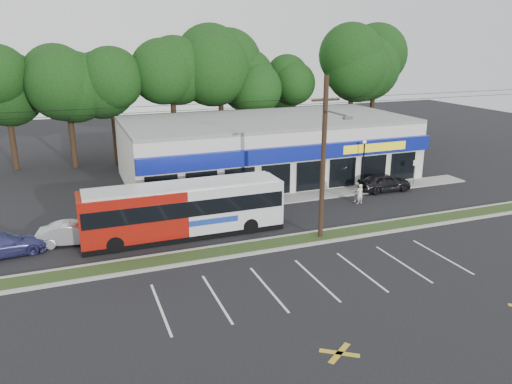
{
  "coord_description": "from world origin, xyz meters",
  "views": [
    {
      "loc": [
        -11.24,
        -24.74,
        11.95
      ],
      "look_at": [
        0.21,
        5.0,
        2.18
      ],
      "focal_mm": 35.0,
      "sensor_mm": 36.0,
      "label": 1
    }
  ],
  "objects_px": {
    "car_dark": "(384,182)",
    "sign_post": "(415,168)",
    "car_silver": "(73,233)",
    "car_blue": "(4,245)",
    "metrobus": "(184,208)",
    "pedestrian_b": "(356,192)",
    "utility_pole": "(322,154)",
    "lamp_post": "(364,159)",
    "pedestrian_a": "(360,194)"
  },
  "relations": [
    {
      "from": "car_dark",
      "to": "sign_post",
      "type": "bearing_deg",
      "value": -80.59
    },
    {
      "from": "sign_post",
      "to": "car_silver",
      "type": "distance_m",
      "value": 27.64
    },
    {
      "from": "sign_post",
      "to": "car_blue",
      "type": "distance_m",
      "value": 31.43
    },
    {
      "from": "metrobus",
      "to": "car_blue",
      "type": "relative_size",
      "value": 2.8
    },
    {
      "from": "car_dark",
      "to": "car_blue",
      "type": "relative_size",
      "value": 0.98
    },
    {
      "from": "pedestrian_b",
      "to": "car_blue",
      "type": "bearing_deg",
      "value": 16.03
    },
    {
      "from": "metrobus",
      "to": "pedestrian_b",
      "type": "distance_m",
      "value": 14.03
    },
    {
      "from": "metrobus",
      "to": "car_blue",
      "type": "height_order",
      "value": "metrobus"
    },
    {
      "from": "car_blue",
      "to": "pedestrian_b",
      "type": "height_order",
      "value": "pedestrian_b"
    },
    {
      "from": "utility_pole",
      "to": "sign_post",
      "type": "xyz_separation_m",
      "value": [
        13.17,
        7.65,
        -3.86
      ]
    },
    {
      "from": "sign_post",
      "to": "pedestrian_b",
      "type": "xyz_separation_m",
      "value": [
        -7.0,
        -2.03,
        -0.78
      ]
    },
    {
      "from": "sign_post",
      "to": "car_dark",
      "type": "bearing_deg",
      "value": -172.6
    },
    {
      "from": "lamp_post",
      "to": "metrobus",
      "type": "height_order",
      "value": "lamp_post"
    },
    {
      "from": "car_blue",
      "to": "pedestrian_a",
      "type": "height_order",
      "value": "pedestrian_a"
    },
    {
      "from": "utility_pole",
      "to": "lamp_post",
      "type": "bearing_deg",
      "value": 43.95
    },
    {
      "from": "sign_post",
      "to": "metrobus",
      "type": "distance_m",
      "value": 21.24
    },
    {
      "from": "utility_pole",
      "to": "car_blue",
      "type": "bearing_deg",
      "value": 166.62
    },
    {
      "from": "car_dark",
      "to": "car_blue",
      "type": "xyz_separation_m",
      "value": [
        -27.93,
        -2.92,
        -0.1
      ]
    },
    {
      "from": "lamp_post",
      "to": "pedestrian_a",
      "type": "distance_m",
      "value": 3.93
    },
    {
      "from": "car_silver",
      "to": "metrobus",
      "type": "bearing_deg",
      "value": -89.53
    },
    {
      "from": "lamp_post",
      "to": "sign_post",
      "type": "xyz_separation_m",
      "value": [
        5.0,
        -0.23,
        -1.12
      ]
    },
    {
      "from": "sign_post",
      "to": "pedestrian_b",
      "type": "bearing_deg",
      "value": -163.82
    },
    {
      "from": "car_dark",
      "to": "car_silver",
      "type": "distance_m",
      "value": 24.29
    },
    {
      "from": "sign_post",
      "to": "pedestrian_a",
      "type": "distance_m",
      "value": 7.5
    },
    {
      "from": "metrobus",
      "to": "sign_post",
      "type": "bearing_deg",
      "value": 10.84
    },
    {
      "from": "utility_pole",
      "to": "metrobus",
      "type": "distance_m",
      "value": 9.21
    },
    {
      "from": "lamp_post",
      "to": "metrobus",
      "type": "xyz_separation_m",
      "value": [
        -15.85,
        -4.3,
        -0.87
      ]
    },
    {
      "from": "car_dark",
      "to": "pedestrian_b",
      "type": "distance_m",
      "value": 4.02
    },
    {
      "from": "utility_pole",
      "to": "car_silver",
      "type": "distance_m",
      "value": 15.76
    },
    {
      "from": "utility_pole",
      "to": "car_silver",
      "type": "bearing_deg",
      "value": 161.96
    },
    {
      "from": "utility_pole",
      "to": "pedestrian_b",
      "type": "bearing_deg",
      "value": 42.32
    },
    {
      "from": "lamp_post",
      "to": "metrobus",
      "type": "relative_size",
      "value": 0.34
    },
    {
      "from": "lamp_post",
      "to": "car_silver",
      "type": "height_order",
      "value": "lamp_post"
    },
    {
      "from": "car_dark",
      "to": "pedestrian_a",
      "type": "relative_size",
      "value": 2.86
    },
    {
      "from": "utility_pole",
      "to": "pedestrian_b",
      "type": "height_order",
      "value": "utility_pole"
    },
    {
      "from": "pedestrian_a",
      "to": "pedestrian_b",
      "type": "height_order",
      "value": "pedestrian_a"
    },
    {
      "from": "car_silver",
      "to": "car_blue",
      "type": "relative_size",
      "value": 0.92
    },
    {
      "from": "car_blue",
      "to": "car_silver",
      "type": "bearing_deg",
      "value": -91.28
    },
    {
      "from": "car_dark",
      "to": "metrobus",
      "type": "bearing_deg",
      "value": 103.75
    },
    {
      "from": "pedestrian_a",
      "to": "pedestrian_b",
      "type": "relative_size",
      "value": 1.0
    },
    {
      "from": "utility_pole",
      "to": "pedestrian_b",
      "type": "relative_size",
      "value": 32.34
    },
    {
      "from": "lamp_post",
      "to": "pedestrian_b",
      "type": "xyz_separation_m",
      "value": [
        -2.0,
        -2.26,
        -1.9
      ]
    },
    {
      "from": "utility_pole",
      "to": "metrobus",
      "type": "relative_size",
      "value": 3.95
    },
    {
      "from": "sign_post",
      "to": "pedestrian_b",
      "type": "height_order",
      "value": "sign_post"
    },
    {
      "from": "utility_pole",
      "to": "car_dark",
      "type": "relative_size",
      "value": 11.3
    },
    {
      "from": "car_silver",
      "to": "pedestrian_b",
      "type": "relative_size",
      "value": 2.69
    },
    {
      "from": "car_blue",
      "to": "pedestrian_a",
      "type": "distance_m",
      "value": 24.25
    },
    {
      "from": "lamp_post",
      "to": "utility_pole",
      "type": "bearing_deg",
      "value": -136.05
    },
    {
      "from": "sign_post",
      "to": "metrobus",
      "type": "height_order",
      "value": "metrobus"
    },
    {
      "from": "sign_post",
      "to": "car_dark",
      "type": "relative_size",
      "value": 0.5
    }
  ]
}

